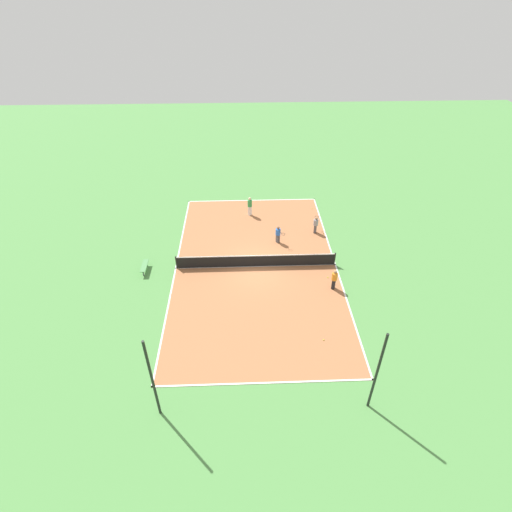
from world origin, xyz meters
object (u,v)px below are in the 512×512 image
at_px(player_center_orange, 334,278).
at_px(fence_post_back_left, 377,373).
at_px(tennis_ball_far_baseline, 328,277).
at_px(tennis_ball_midcourt, 324,340).
at_px(player_far_green, 250,205).
at_px(tennis_ball_left_sideline, 312,208).
at_px(fence_post_back_right, 152,380).
at_px(player_near_blue, 278,234).
at_px(bench, 144,266).
at_px(player_baseline_gray, 316,224).
at_px(tennis_net, 256,260).

xyz_separation_m(player_center_orange, fence_post_back_left, (-0.02, 8.44, 1.63)).
distance_m(tennis_ball_far_baseline, tennis_ball_midcourt, 5.54).
bearing_deg(player_far_green, tennis_ball_left_sideline, -32.93).
bearing_deg(tennis_ball_far_baseline, fence_post_back_right, 44.63).
bearing_deg(player_far_green, player_near_blue, -105.94).
relative_size(bench, player_center_orange, 0.99).
relative_size(player_baseline_gray, tennis_ball_far_baseline, 20.11).
bearing_deg(player_near_blue, fence_post_back_right, -58.16).
xyz_separation_m(tennis_net, bench, (7.56, 0.17, -0.14)).
xyz_separation_m(player_center_orange, tennis_ball_far_baseline, (0.14, -1.05, -0.77)).
relative_size(tennis_ball_far_baseline, fence_post_back_right, 0.01).
distance_m(bench, player_baseline_gray, 13.03).
relative_size(tennis_net, tennis_ball_far_baseline, 160.87).
height_order(player_center_orange, tennis_ball_left_sideline, player_center_orange).
xyz_separation_m(tennis_net, fence_post_back_right, (4.89, 10.93, 1.94)).
bearing_deg(tennis_net, bench, 1.26).
height_order(bench, tennis_ball_midcourt, bench).
relative_size(player_baseline_gray, fence_post_back_right, 0.28).
bearing_deg(fence_post_back_right, player_far_green, -104.53).
distance_m(player_far_green, tennis_ball_midcourt, 14.35).
distance_m(player_center_orange, tennis_ball_far_baseline, 1.31).
relative_size(tennis_net, fence_post_back_left, 2.23).
bearing_deg(fence_post_back_left, tennis_ball_midcourt, -71.32).
xyz_separation_m(bench, player_far_green, (-7.32, -7.15, 0.56)).
bearing_deg(player_far_green, player_center_orange, -103.41).
bearing_deg(tennis_ball_far_baseline, player_baseline_gray, -90.07).
bearing_deg(tennis_ball_left_sideline, player_center_orange, 88.75).
bearing_deg(player_center_orange, tennis_ball_far_baseline, 32.26).
relative_size(tennis_net, player_center_orange, 7.60).
height_order(player_far_green, tennis_ball_left_sideline, player_far_green).
relative_size(player_baseline_gray, player_center_orange, 0.95).
bearing_deg(fence_post_back_right, tennis_ball_left_sideline, -118.04).
bearing_deg(player_far_green, fence_post_back_left, -115.78).
bearing_deg(tennis_net, tennis_ball_midcourt, 117.13).
bearing_deg(player_near_blue, bench, -104.40).
height_order(player_near_blue, fence_post_back_left, fence_post_back_left).
relative_size(tennis_ball_midcourt, fence_post_back_right, 0.01).
distance_m(fence_post_back_left, fence_post_back_right, 9.77).
bearing_deg(bench, fence_post_back_right, 13.98).
height_order(bench, player_near_blue, player_near_blue).
xyz_separation_m(player_near_blue, tennis_ball_left_sideline, (-3.35, -4.93, -0.73)).
distance_m(player_near_blue, fence_post_back_left, 14.26).
xyz_separation_m(tennis_ball_far_baseline, tennis_ball_midcourt, (1.23, 5.40, 0.00)).
distance_m(tennis_net, tennis_ball_midcourt, 7.70).
xyz_separation_m(player_center_orange, tennis_ball_midcourt, (1.36, 4.35, -0.77)).
distance_m(tennis_ball_left_sideline, tennis_ball_midcourt, 14.73).
height_order(player_far_green, fence_post_back_right, fence_post_back_right).
bearing_deg(player_baseline_gray, fence_post_back_right, 161.36).
relative_size(bench, fence_post_back_right, 0.29).
bearing_deg(tennis_ball_midcourt, bench, -31.08).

